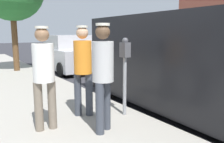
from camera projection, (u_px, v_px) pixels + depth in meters
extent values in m
plane|color=#2D2D33|center=(183.00, 114.00, 5.06)|extent=(80.00, 80.00, 0.00)
cylinder|color=gray|center=(125.00, 86.00, 4.48)|extent=(0.07, 0.07, 1.15)
cube|color=#4C4C51|center=(125.00, 50.00, 4.36)|extent=(0.14, 0.18, 0.28)
sphere|color=#47474C|center=(125.00, 41.00, 4.34)|extent=(0.12, 0.12, 0.12)
cylinder|color=#383D47|center=(78.00, 95.00, 4.48)|extent=(0.14, 0.14, 0.84)
cylinder|color=#383D47|center=(89.00, 94.00, 4.48)|extent=(0.14, 0.14, 0.84)
cylinder|color=orange|center=(83.00, 57.00, 4.36)|extent=(0.34, 0.34, 0.63)
sphere|color=tan|center=(82.00, 33.00, 4.28)|extent=(0.23, 0.23, 0.23)
cylinder|color=silver|center=(82.00, 27.00, 4.26)|extent=(0.22, 0.22, 0.04)
cylinder|color=#383D47|center=(100.00, 109.00, 3.64)|extent=(0.14, 0.14, 0.85)
cylinder|color=#383D47|center=(106.00, 105.00, 3.84)|extent=(0.14, 0.14, 0.85)
cylinder|color=#B7B7B7|center=(103.00, 62.00, 3.62)|extent=(0.34, 0.34, 0.63)
sphere|color=brown|center=(103.00, 32.00, 3.54)|extent=(0.23, 0.23, 0.23)
cylinder|color=silver|center=(103.00, 24.00, 3.52)|extent=(0.22, 0.22, 0.04)
cylinder|color=#726656|center=(39.00, 107.00, 3.77)|extent=(0.14, 0.14, 0.82)
cylinder|color=#726656|center=(52.00, 105.00, 3.87)|extent=(0.14, 0.14, 0.82)
cylinder|color=white|center=(43.00, 63.00, 3.70)|extent=(0.34, 0.34, 0.62)
sphere|color=#8C6647|center=(42.00, 34.00, 3.62)|extent=(0.22, 0.22, 0.22)
cylinder|color=silver|center=(42.00, 27.00, 3.60)|extent=(0.21, 0.21, 0.04)
cube|color=black|center=(188.00, 60.00, 5.00)|extent=(2.18, 5.27, 1.96)
cube|color=black|center=(124.00, 39.00, 6.98)|extent=(1.84, 0.14, 0.88)
cylinder|color=black|center=(103.00, 85.00, 6.35)|extent=(0.24, 0.69, 0.68)
cylinder|color=black|center=(155.00, 78.00, 7.35)|extent=(0.24, 0.69, 0.68)
cube|color=#BCBCC1|center=(66.00, 57.00, 10.93)|extent=(1.88, 4.43, 0.89)
cube|color=#BCBCC1|center=(67.00, 42.00, 10.63)|extent=(1.63, 2.00, 0.60)
cylinder|color=black|center=(38.00, 61.00, 11.88)|extent=(0.23, 0.60, 0.60)
cylinder|color=black|center=(69.00, 59.00, 12.81)|extent=(0.23, 0.60, 0.60)
cylinder|color=black|center=(62.00, 70.00, 9.16)|extent=(0.23, 0.60, 0.60)
cylinder|color=black|center=(99.00, 66.00, 10.09)|extent=(0.23, 0.60, 0.60)
cylinder|color=brown|center=(15.00, 42.00, 9.71)|extent=(0.24, 0.24, 2.48)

